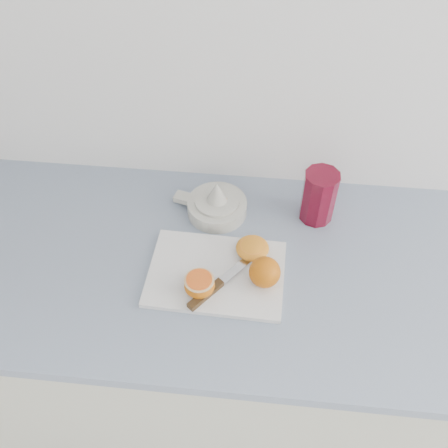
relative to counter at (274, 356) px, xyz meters
name	(u,v)px	position (x,y,z in m)	size (l,w,h in m)	color
counter	(274,356)	(0.00, 0.00, 0.00)	(2.38, 0.64, 0.89)	beige
cutting_board	(216,274)	(-0.16, -0.04, 0.45)	(0.31, 0.22, 0.01)	silver
whole_orange	(265,272)	(-0.05, -0.06, 0.49)	(0.07, 0.07, 0.07)	orange
half_orange	(199,285)	(-0.20, -0.10, 0.48)	(0.07, 0.07, 0.04)	orange
squeezed_shell	(252,248)	(-0.09, 0.02, 0.47)	(0.08, 0.08, 0.03)	orange
paring_knife	(212,289)	(-0.17, -0.10, 0.46)	(0.15, 0.19, 0.01)	#412813
citrus_juicer	(216,204)	(-0.19, 0.16, 0.47)	(0.19, 0.15, 0.10)	silver
red_tumbler	(319,198)	(0.07, 0.17, 0.51)	(0.09, 0.09, 0.14)	maroon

